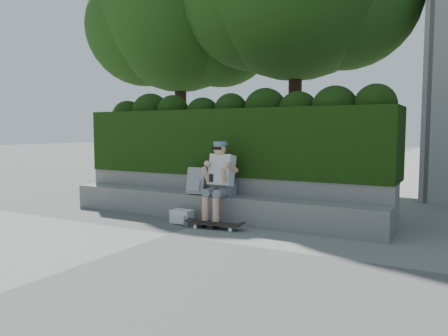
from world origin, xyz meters
The scene contains 9 objects.
ground centered at (0.00, 0.00, 0.00)m, with size 80.00×80.00×0.00m, color slate.
bench_ledge centered at (0.00, 1.25, 0.23)m, with size 6.00×0.45×0.45m, color gray.
planter_wall centered at (0.00, 1.73, 0.38)m, with size 6.00×0.50×0.75m, color gray.
hedge centered at (0.00, 1.95, 1.35)m, with size 6.00×1.00×1.20m, color black.
tree_right centered at (-3.59, 5.51, 5.01)m, with size 4.63×4.63×7.33m.
person centered at (0.28, 1.07, 0.75)m, with size 0.40×0.76×1.38m.
skateboard centered at (0.42, 0.66, 0.07)m, with size 0.87×0.34×0.09m.
backpack_plaid centered at (-0.23, 1.15, 0.68)m, with size 0.32×0.17×0.46m, color #B6B6BB.
backpack_ground centered at (-0.29, 0.77, 0.11)m, with size 0.35×0.25×0.23m, color silver.
Camera 1 is at (3.89, -5.25, 1.57)m, focal length 35.00 mm.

